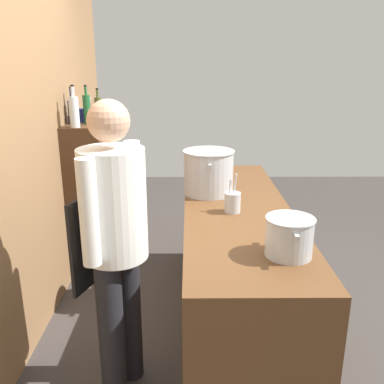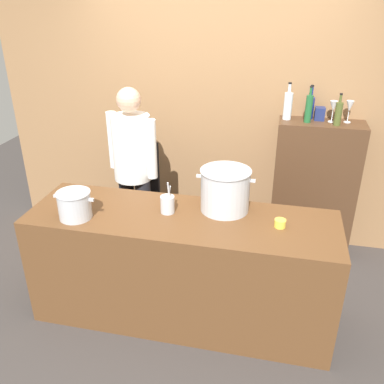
# 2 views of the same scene
# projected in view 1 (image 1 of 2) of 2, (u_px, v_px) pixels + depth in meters

# --- Properties ---
(ground_plane) EXTENTS (8.00, 8.00, 0.00)m
(ground_plane) POSITION_uv_depth(u_px,v_px,m) (233.00, 321.00, 3.07)
(ground_plane) COLOR #383330
(brick_back_panel) EXTENTS (4.40, 0.10, 3.00)m
(brick_back_panel) POSITION_uv_depth(u_px,v_px,m) (16.00, 116.00, 2.61)
(brick_back_panel) COLOR olive
(brick_back_panel) RESTS_ON ground_plane
(prep_counter) EXTENTS (2.27, 0.70, 0.90)m
(prep_counter) POSITION_uv_depth(u_px,v_px,m) (235.00, 266.00, 2.93)
(prep_counter) COLOR brown
(prep_counter) RESTS_ON ground_plane
(bar_cabinet) EXTENTS (0.76, 0.32, 1.33)m
(bar_cabinet) POSITION_uv_depth(u_px,v_px,m) (94.00, 194.00, 3.82)
(bar_cabinet) COLOR #472D1C
(bar_cabinet) RESTS_ON ground_plane
(chef) EXTENTS (0.50, 0.40, 1.66)m
(chef) POSITION_uv_depth(u_px,v_px,m) (115.00, 234.00, 2.18)
(chef) COLOR black
(chef) RESTS_ON ground_plane
(stockpot_large) EXTENTS (0.43, 0.37, 0.32)m
(stockpot_large) POSITION_uv_depth(u_px,v_px,m) (208.00, 172.00, 3.03)
(stockpot_large) COLOR #B7BABF
(stockpot_large) RESTS_ON prep_counter
(stockpot_small) EXTENTS (0.31, 0.24, 0.20)m
(stockpot_small) POSITION_uv_depth(u_px,v_px,m) (289.00, 237.00, 2.06)
(stockpot_small) COLOR #B7BABF
(stockpot_small) RESTS_ON prep_counter
(utensil_crock) EXTENTS (0.10, 0.10, 0.25)m
(utensil_crock) POSITION_uv_depth(u_px,v_px,m) (232.00, 202.00, 2.67)
(utensil_crock) COLOR #B7BABF
(utensil_crock) RESTS_ON prep_counter
(butter_jar) EXTENTS (0.08, 0.08, 0.06)m
(butter_jar) POSITION_uv_depth(u_px,v_px,m) (226.00, 175.00, 3.46)
(butter_jar) COLOR yellow
(butter_jar) RESTS_ON prep_counter
(wine_bottle_clear) EXTENTS (0.08, 0.08, 0.33)m
(wine_bottle_clear) POSITION_uv_depth(u_px,v_px,m) (74.00, 111.00, 3.28)
(wine_bottle_clear) COLOR silver
(wine_bottle_clear) RESTS_ON bar_cabinet
(wine_bottle_green) EXTENTS (0.06, 0.06, 0.32)m
(wine_bottle_green) POSITION_uv_depth(u_px,v_px,m) (87.00, 109.00, 3.45)
(wine_bottle_green) COLOR #1E592D
(wine_bottle_green) RESTS_ON bar_cabinet
(wine_bottle_olive) EXTENTS (0.06, 0.06, 0.28)m
(wine_bottle_olive) POSITION_uv_depth(u_px,v_px,m) (98.00, 108.00, 3.69)
(wine_bottle_olive) COLOR #475123
(wine_bottle_olive) RESTS_ON bar_cabinet
(wine_bottle_cobalt) EXTENTS (0.07, 0.07, 0.30)m
(wine_bottle_cobalt) POSITION_uv_depth(u_px,v_px,m) (73.00, 111.00, 3.47)
(wine_bottle_cobalt) COLOR navy
(wine_bottle_cobalt) RESTS_ON bar_cabinet
(wine_glass_tall) EXTENTS (0.07, 0.07, 0.19)m
(wine_glass_tall) POSITION_uv_depth(u_px,v_px,m) (86.00, 105.00, 3.65)
(wine_glass_tall) COLOR silver
(wine_glass_tall) RESTS_ON bar_cabinet
(wine_glass_wide) EXTENTS (0.07, 0.07, 0.19)m
(wine_glass_wide) POSITION_uv_depth(u_px,v_px,m) (88.00, 103.00, 3.78)
(wine_glass_wide) COLOR silver
(wine_glass_wide) RESTS_ON bar_cabinet
(spice_tin_navy) EXTENTS (0.09, 0.09, 0.12)m
(spice_tin_navy) POSITION_uv_depth(u_px,v_px,m) (80.00, 115.00, 3.57)
(spice_tin_navy) COLOR navy
(spice_tin_navy) RESTS_ON bar_cabinet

